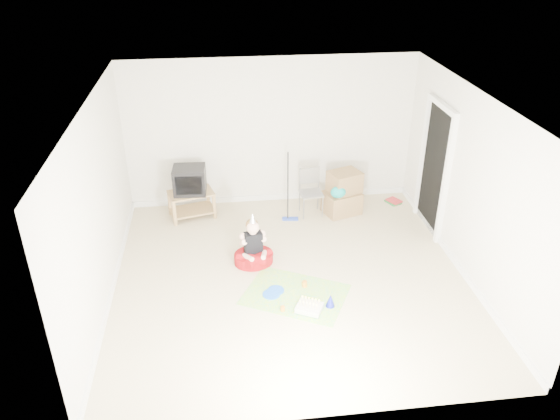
{
  "coord_description": "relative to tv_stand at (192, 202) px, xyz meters",
  "views": [
    {
      "loc": [
        -0.93,
        -6.38,
        4.57
      ],
      "look_at": [
        -0.1,
        0.4,
        0.9
      ],
      "focal_mm": 35.0,
      "sensor_mm": 36.0,
      "label": 1
    }
  ],
  "objects": [
    {
      "name": "book_pile",
      "position": [
        3.62,
        0.08,
        -0.25
      ],
      "size": [
        0.29,
        0.32,
        0.06
      ],
      "color": "#2A7E37",
      "rests_on": "ground"
    },
    {
      "name": "seated_woman",
      "position": [
        0.94,
        -1.56,
        -0.09
      ],
      "size": [
        0.67,
        0.67,
        0.84
      ],
      "color": "maroon",
      "rests_on": "ground"
    },
    {
      "name": "orange_cup_far",
      "position": [
        1.22,
        -2.76,
        -0.23
      ],
      "size": [
        0.08,
        0.08,
        0.07
      ],
      "primitive_type": "cylinder",
      "rotation": [
        0.0,
        0.0,
        -0.89
      ],
      "color": "orange",
      "rests_on": "party_mat"
    },
    {
      "name": "doorway_recess",
      "position": [
        3.91,
        -0.82,
        0.75
      ],
      "size": [
        0.02,
        0.9,
        2.05
      ],
      "primitive_type": "cube",
      "color": "black",
      "rests_on": "ground"
    },
    {
      "name": "blue_plate_near",
      "position": [
        1.19,
        -2.31,
        -0.26
      ],
      "size": [
        0.33,
        0.33,
        0.01
      ],
      "primitive_type": "cylinder",
      "rotation": [
        0.0,
        0.0,
        -0.88
      ],
      "color": "blue",
      "rests_on": "party_mat"
    },
    {
      "name": "blue_plate_far",
      "position": [
        1.11,
        -2.39,
        -0.26
      ],
      "size": [
        0.29,
        0.29,
        0.01
      ],
      "primitive_type": "cylinder",
      "rotation": [
        0.0,
        0.0,
        -0.23
      ],
      "color": "blue",
      "rests_on": "party_mat"
    },
    {
      "name": "birthday_cake",
      "position": [
        1.57,
        -2.8,
        -0.23
      ],
      "size": [
        0.41,
        0.38,
        0.15
      ],
      "color": "silver",
      "rests_on": "party_mat"
    },
    {
      "name": "orange_cup_near",
      "position": [
        1.6,
        -2.26,
        -0.23
      ],
      "size": [
        0.08,
        0.08,
        0.08
      ],
      "primitive_type": "cylinder",
      "rotation": [
        0.0,
        0.0,
        -0.11
      ],
      "color": "orange",
      "rests_on": "party_mat"
    },
    {
      "name": "cardboard_boxes",
      "position": [
        2.6,
        -0.17,
        0.09
      ],
      "size": [
        0.7,
        0.63,
        0.75
      ],
      "color": "olive",
      "rests_on": "ground"
    },
    {
      "name": "blue_party_hat",
      "position": [
        1.87,
        -2.73,
        -0.18
      ],
      "size": [
        0.16,
        0.16,
        0.18
      ],
      "primitive_type": "cone",
      "rotation": [
        0.0,
        0.0,
        -0.36
      ],
      "color": "#1C24C7",
      "rests_on": "party_mat"
    },
    {
      "name": "crt_tv",
      "position": [
        0.0,
        -0.0,
        0.42
      ],
      "size": [
        0.55,
        0.47,
        0.46
      ],
      "primitive_type": "cube",
      "rotation": [
        0.0,
        0.0,
        -0.05
      ],
      "color": "black",
      "rests_on": "tv_stand"
    },
    {
      "name": "ground",
      "position": [
        1.43,
        -2.02,
        -0.28
      ],
      "size": [
        5.0,
        5.0,
        0.0
      ],
      "primitive_type": "plane",
      "color": "beige",
      "rests_on": "ground"
    },
    {
      "name": "tv_stand",
      "position": [
        0.0,
        0.0,
        0.0
      ],
      "size": [
        0.84,
        0.64,
        0.46
      ],
      "color": "#A27C49",
      "rests_on": "ground"
    },
    {
      "name": "folding_chair",
      "position": [
        2.05,
        -0.16,
        0.13
      ],
      "size": [
        0.4,
        0.38,
        0.82
      ],
      "color": "gray",
      "rests_on": "ground"
    },
    {
      "name": "party_mat",
      "position": [
        1.44,
        -2.42,
        -0.27
      ],
      "size": [
        1.64,
        1.48,
        0.01
      ],
      "primitive_type": "cube",
      "rotation": [
        0.0,
        0.0,
        -0.48
      ],
      "color": "#E43071",
      "rests_on": "ground"
    },
    {
      "name": "floor_mop",
      "position": [
        1.66,
        -0.32,
        -0.01
      ],
      "size": [
        0.29,
        0.37,
        1.11
      ],
      "color": "blue",
      "rests_on": "ground"
    }
  ]
}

